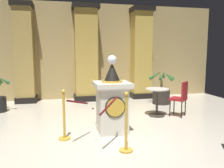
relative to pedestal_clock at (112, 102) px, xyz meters
The scene contains 12 objects.
ground_plane 0.77m from the pedestal_clock, 114.53° to the right, with size 10.40×10.40×0.00m, color beige.
back_wall 4.22m from the pedestal_clock, 92.25° to the left, with size 10.40×0.16×3.57m, color tan.
pedestal_clock is the anchor object (origin of this frame).
stanchion_near 1.10m from the pedestal_clock, 167.74° to the right, with size 0.24×0.24×1.01m.
stanchion_far 1.08m from the pedestal_clock, 88.98° to the right, with size 0.24×0.24×1.06m.
velvet_rope 0.82m from the pedestal_clock, 128.54° to the right, with size 0.97×0.96×0.22m.
column_left 4.50m from the pedestal_clock, 121.51° to the left, with size 0.73×0.73×3.43m.
column_right 4.34m from the pedestal_clock, 62.20° to the left, with size 0.84×0.84×3.43m.
column_centre_rear 3.87m from the pedestal_clock, 92.46° to the left, with size 0.96×0.96×3.43m.
potted_palm_right 3.33m from the pedestal_clock, 46.87° to the left, with size 0.89×0.78×1.16m.
cafe_table 1.81m from the pedestal_clock, 34.04° to the left, with size 0.63×0.63×0.76m.
cafe_chair_red 2.24m from the pedestal_clock, 20.96° to the left, with size 0.57×0.57×0.96m.
Camera 1 is at (-0.89, -4.38, 1.70)m, focal length 36.62 mm.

